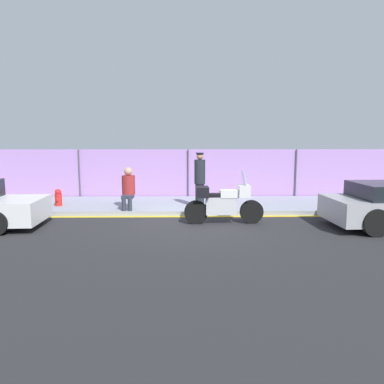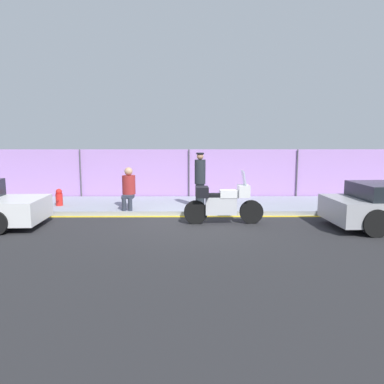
{
  "view_description": "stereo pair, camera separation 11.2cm",
  "coord_description": "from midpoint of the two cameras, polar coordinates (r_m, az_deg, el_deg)",
  "views": [
    {
      "loc": [
        -0.09,
        -10.65,
        2.48
      ],
      "look_at": [
        0.1,
        0.84,
        0.8
      ],
      "focal_mm": 35.0,
      "sensor_mm": 36.0,
      "label": 1
    },
    {
      "loc": [
        0.02,
        -10.65,
        2.48
      ],
      "look_at": [
        0.1,
        0.84,
        0.8
      ],
      "focal_mm": 35.0,
      "sensor_mm": 36.0,
      "label": 2
    }
  ],
  "objects": [
    {
      "name": "officer_standing",
      "position": [
        12.45,
        1.49,
        1.92
      ],
      "size": [
        0.36,
        0.36,
        1.83
      ],
      "color": "#1E2328",
      "rests_on": "sidewalk"
    },
    {
      "name": "ground_plane",
      "position": [
        10.93,
        -0.18,
        -4.8
      ],
      "size": [
        120.0,
        120.0,
        0.0
      ],
      "primitive_type": "plane",
      "color": "#262628"
    },
    {
      "name": "person_seated_on_curb",
      "position": [
        12.42,
        -9.39,
        0.89
      ],
      "size": [
        0.43,
        0.72,
        1.36
      ],
      "color": "#2D3342",
      "rests_on": "sidewalk"
    },
    {
      "name": "fire_hydrant",
      "position": [
        13.64,
        -19.37,
        -0.77
      ],
      "size": [
        0.23,
        0.29,
        0.59
      ],
      "color": "red",
      "rests_on": "sidewalk"
    },
    {
      "name": "sidewalk",
      "position": [
        13.45,
        -0.22,
        -1.99
      ],
      "size": [
        31.95,
        3.11,
        0.15
      ],
      "color": "#8E93A3",
      "rests_on": "ground_plane"
    },
    {
      "name": "storefront_fence",
      "position": [
        14.95,
        -0.24,
        2.66
      ],
      "size": [
        30.35,
        0.17,
        2.02
      ],
      "color": "#AD7FC6",
      "rests_on": "ground_plane"
    },
    {
      "name": "motorcycle",
      "position": [
        10.82,
        5.02,
        -1.58
      ],
      "size": [
        2.3,
        0.53,
        1.55
      ],
      "rotation": [
        0.0,
        0.0,
        0.03
      ],
      "color": "black",
      "rests_on": "ground_plane"
    },
    {
      "name": "curb_paint_stripe",
      "position": [
        11.85,
        -0.2,
        -3.76
      ],
      "size": [
        31.95,
        0.18,
        0.01
      ],
      "color": "gold",
      "rests_on": "ground_plane"
    }
  ]
}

